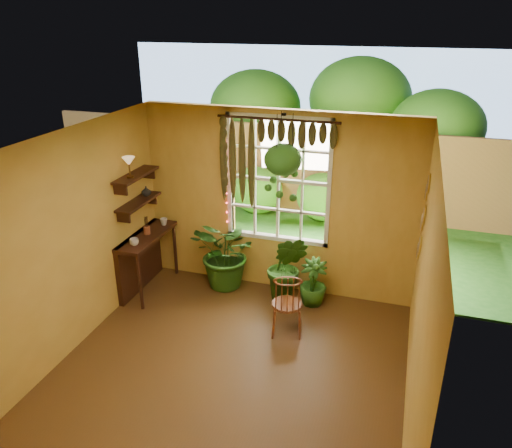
% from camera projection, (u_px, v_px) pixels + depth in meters
% --- Properties ---
extents(floor, '(4.50, 4.50, 0.00)m').
position_uv_depth(floor, '(224.00, 380.00, 5.73)').
color(floor, '#513317').
rests_on(floor, ground).
extents(ceiling, '(4.50, 4.50, 0.00)m').
position_uv_depth(ceiling, '(217.00, 151.00, 4.67)').
color(ceiling, white).
rests_on(ceiling, wall_back).
extents(wall_back, '(4.00, 0.00, 4.00)m').
position_uv_depth(wall_back, '(277.00, 204.00, 7.18)').
color(wall_back, gold).
rests_on(wall_back, floor).
extents(wall_left, '(0.00, 4.50, 4.50)m').
position_uv_depth(wall_left, '(59.00, 251.00, 5.76)').
color(wall_left, gold).
rests_on(wall_left, floor).
extents(wall_right, '(0.00, 4.50, 4.50)m').
position_uv_depth(wall_right, '(421.00, 309.00, 4.65)').
color(wall_right, gold).
rests_on(wall_right, floor).
extents(window, '(1.52, 0.10, 1.86)m').
position_uv_depth(window, '(278.00, 180.00, 7.07)').
color(window, white).
rests_on(window, wall_back).
extents(valance_vine, '(1.70, 0.12, 1.10)m').
position_uv_depth(valance_vine, '(271.00, 142.00, 6.76)').
color(valance_vine, black).
rests_on(valance_vine, window).
extents(string_lights, '(0.03, 0.03, 1.54)m').
position_uv_depth(string_lights, '(226.00, 174.00, 7.18)').
color(string_lights, '#FF2633').
rests_on(string_lights, window).
extents(wall_plates, '(0.04, 0.32, 1.10)m').
position_uv_depth(wall_plates, '(423.00, 219.00, 6.14)').
color(wall_plates, beige).
rests_on(wall_plates, wall_right).
extents(counter_ledge, '(0.40, 1.20, 0.90)m').
position_uv_depth(counter_ledge, '(142.00, 255.00, 7.45)').
color(counter_ledge, black).
rests_on(counter_ledge, floor).
extents(shelf_lower, '(0.25, 0.90, 0.04)m').
position_uv_depth(shelf_lower, '(139.00, 202.00, 7.11)').
color(shelf_lower, black).
rests_on(shelf_lower, wall_left).
extents(shelf_upper, '(0.25, 0.90, 0.04)m').
position_uv_depth(shelf_upper, '(136.00, 175.00, 6.95)').
color(shelf_upper, black).
rests_on(shelf_upper, wall_left).
extents(backyard, '(14.00, 10.00, 12.00)m').
position_uv_depth(backyard, '(342.00, 138.00, 11.19)').
color(backyard, '#1B5117').
rests_on(backyard, ground).
extents(windsor_chair, '(0.48, 0.50, 1.06)m').
position_uv_depth(windsor_chair, '(287.00, 313.00, 6.46)').
color(windsor_chair, brown).
rests_on(windsor_chair, floor).
extents(potted_plant_left, '(1.28, 1.21, 1.12)m').
position_uv_depth(potted_plant_left, '(228.00, 253.00, 7.47)').
color(potted_plant_left, '#134512').
rests_on(potted_plant_left, floor).
extents(potted_plant_mid, '(0.62, 0.51, 1.06)m').
position_uv_depth(potted_plant_mid, '(287.00, 267.00, 7.13)').
color(potted_plant_mid, '#134512').
rests_on(potted_plant_mid, floor).
extents(potted_plant_right, '(0.47, 0.47, 0.70)m').
position_uv_depth(potted_plant_right, '(313.00, 282.00, 7.10)').
color(potted_plant_right, '#134512').
rests_on(potted_plant_right, floor).
extents(hanging_basket, '(0.51, 0.51, 1.19)m').
position_uv_depth(hanging_basket, '(283.00, 164.00, 6.69)').
color(hanging_basket, black).
rests_on(hanging_basket, ceiling).
extents(cup_a, '(0.17, 0.17, 0.10)m').
position_uv_depth(cup_a, '(134.00, 242.00, 6.93)').
color(cup_a, silver).
rests_on(cup_a, counter_ledge).
extents(cup_b, '(0.14, 0.14, 0.10)m').
position_uv_depth(cup_b, '(164.00, 222.00, 7.59)').
color(cup_b, beige).
rests_on(cup_b, counter_ledge).
extents(brush_jar, '(0.10, 0.10, 0.35)m').
position_uv_depth(brush_jar, '(146.00, 225.00, 7.25)').
color(brush_jar, brown).
rests_on(brush_jar, counter_ledge).
extents(shelf_vase, '(0.17, 0.17, 0.15)m').
position_uv_depth(shelf_vase, '(146.00, 191.00, 7.26)').
color(shelf_vase, '#B2AD99').
rests_on(shelf_vase, shelf_lower).
extents(tiffany_lamp, '(0.17, 0.17, 0.29)m').
position_uv_depth(tiffany_lamp, '(129.00, 163.00, 6.70)').
color(tiffany_lamp, '#553518').
rests_on(tiffany_lamp, shelf_upper).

